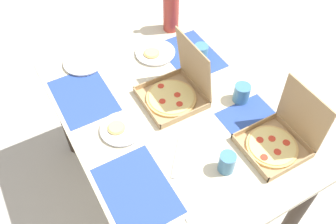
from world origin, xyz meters
name	(u,v)px	position (x,y,z in m)	size (l,w,h in m)	color
ground_plane	(168,190)	(0.00, 0.00, 0.00)	(6.00, 6.00, 0.00)	beige
dining_table	(168,128)	(0.00, 0.00, 0.65)	(1.32, 0.93, 0.78)	#3F3328
placemat_near_left	(83,96)	(-0.30, -0.31, 0.78)	(0.36, 0.26, 0.00)	#2D4C9E
placemat_near_right	(137,190)	(0.30, -0.31, 0.78)	(0.36, 0.26, 0.00)	#2D4C9E
placemat_far_left	(191,55)	(-0.30, 0.31, 0.78)	(0.36, 0.26, 0.00)	#2D4C9E
placemat_far_right	(260,129)	(0.30, 0.31, 0.78)	(0.36, 0.26, 0.00)	#2D4C9E
pizza_box_edge_far	(176,91)	(-0.06, 0.08, 0.83)	(0.28, 0.28, 0.31)	tan
pizza_box_corner_left	(279,139)	(0.40, 0.32, 0.82)	(0.26, 0.26, 0.29)	tan
plate_near_left	(155,53)	(-0.40, 0.14, 0.79)	(0.22, 0.22, 0.03)	white
plate_near_right	(121,129)	(-0.01, -0.24, 0.79)	(0.20, 0.20, 0.03)	white
plate_middle	(84,62)	(-0.52, -0.22, 0.79)	(0.21, 0.21, 0.02)	white
soda_bottle	(171,9)	(-0.55, 0.33, 0.91)	(0.09, 0.09, 0.32)	#B2382D
cup_clear_left	(227,163)	(0.39, 0.06, 0.83)	(0.07, 0.07, 0.10)	teal
cup_spare	(201,52)	(-0.24, 0.34, 0.82)	(0.07, 0.07, 0.09)	teal
cup_dark	(242,93)	(0.11, 0.35, 0.83)	(0.08, 0.08, 0.09)	teal
knife_by_near_right	(210,210)	(0.51, -0.10, 0.78)	(0.21, 0.02, 0.01)	#B7B7BC
knife_by_near_left	(177,157)	(0.24, -0.09, 0.78)	(0.21, 0.02, 0.01)	#B7B7BC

